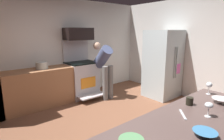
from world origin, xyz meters
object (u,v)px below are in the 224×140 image
object	(u,v)px
mixing_bowl_small	(221,101)
mug_coffee	(190,101)
wine_glass_near	(209,85)
stock_pot	(42,65)
microwave	(78,34)
wine_glass_mid	(209,106)
refrigerator	(163,64)
oven_range	(82,78)
mixing_bowl_large	(205,134)
person_cook	(104,65)

from	to	relation	value
mixing_bowl_small	mug_coffee	xyz separation A→B (m)	(-0.34, 0.22, 0.02)
wine_glass_near	stock_pot	xyz separation A→B (m)	(-1.19, 3.24, -0.05)
microwave	mixing_bowl_small	size ratio (longest dim) A/B	3.57
mixing_bowl_small	stock_pot	distance (m)	3.61
wine_glass_mid	mug_coffee	size ratio (longest dim) A/B	1.67
refrigerator	oven_range	bearing A→B (deg)	140.73
wine_glass_mid	mug_coffee	world-z (taller)	wine_glass_mid
oven_range	refrigerator	distance (m)	2.23
oven_range	stock_pot	distance (m)	1.14
mixing_bowl_large	stock_pot	size ratio (longest dim) A/B	0.73
person_cook	mixing_bowl_small	xyz separation A→B (m)	(-0.45, -2.96, 0.04)
refrigerator	person_cook	bearing A→B (deg)	146.04
microwave	stock_pot	xyz separation A→B (m)	(-1.04, -0.08, -0.71)
person_cook	stock_pot	xyz separation A→B (m)	(-1.43, 0.52, 0.09)
mixing_bowl_large	mug_coffee	bearing A→B (deg)	37.72
wine_glass_mid	mug_coffee	distance (m)	0.32
person_cook	wine_glass_near	bearing A→B (deg)	-94.93
mug_coffee	microwave	bearing A→B (deg)	83.04
wine_glass_mid	oven_range	bearing A→B (deg)	81.03
oven_range	stock_pot	size ratio (longest dim) A/B	5.62
stock_pot	mixing_bowl_large	bearing A→B (deg)	-88.50
refrigerator	mug_coffee	world-z (taller)	refrigerator
mug_coffee	stock_pot	xyz separation A→B (m)	(-0.63, 3.26, 0.03)
person_cook	mixing_bowl_large	size ratio (longest dim) A/B	7.45
person_cook	mixing_bowl_small	distance (m)	2.99
oven_range	person_cook	distance (m)	0.74
mixing_bowl_small	stock_pot	xyz separation A→B (m)	(-0.98, 3.48, 0.05)
mixing_bowl_large	person_cook	bearing A→B (deg)	67.10
mixing_bowl_small	wine_glass_mid	bearing A→B (deg)	-173.38
mixing_bowl_large	wine_glass_mid	xyz separation A→B (m)	(0.39, 0.14, 0.10)
mixing_bowl_large	wine_glass_mid	bearing A→B (deg)	19.73
mug_coffee	wine_glass_near	bearing A→B (deg)	1.83
wine_glass_near	wine_glass_mid	distance (m)	0.77
person_cook	mixing_bowl_large	distance (m)	3.42
person_cook	mixing_bowl_large	world-z (taller)	person_cook
mug_coffee	stock_pot	size ratio (longest dim) A/B	0.35
microwave	mug_coffee	size ratio (longest dim) A/B	7.89
oven_range	person_cook	xyz separation A→B (m)	(0.39, -0.51, 0.38)
person_cook	stock_pot	size ratio (longest dim) A/B	5.42
wine_glass_near	person_cook	bearing A→B (deg)	85.07
refrigerator	mug_coffee	size ratio (longest dim) A/B	19.04
wine_glass_near	wine_glass_mid	bearing A→B (deg)	-157.45
wine_glass_near	stock_pot	world-z (taller)	wine_glass_near
oven_range	mixing_bowl_small	xyz separation A→B (m)	(-0.06, -3.46, 0.42)
mixing_bowl_small	wine_glass_mid	size ratio (longest dim) A/B	1.32
microwave	wine_glass_mid	size ratio (longest dim) A/B	4.72
microwave	mug_coffee	xyz separation A→B (m)	(-0.41, -3.34, -0.74)
microwave	refrigerator	xyz separation A→B (m)	(1.70, -1.48, -0.80)
microwave	refrigerator	size ratio (longest dim) A/B	0.41
oven_range	microwave	size ratio (longest dim) A/B	2.07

